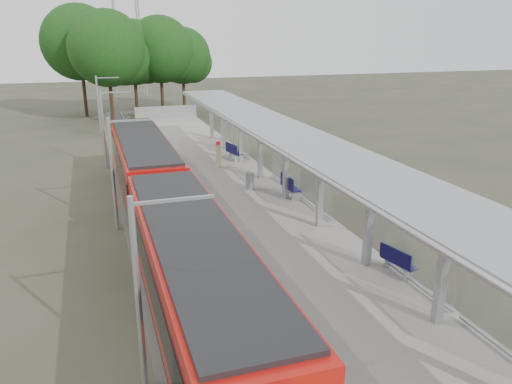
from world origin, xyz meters
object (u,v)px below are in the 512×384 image
info_pillar_far (218,156)px  bench_near (397,261)px  bench_mid (289,186)px  litter_bin (250,181)px  train (162,205)px  bench_far (233,151)px

info_pillar_far → bench_near: bearing=-101.1°
bench_mid → litter_bin: 2.38m
train → bench_far: 12.39m
bench_far → info_pillar_far: size_ratio=1.02×
train → litter_bin: 6.69m
bench_far → info_pillar_far: bearing=-144.9°
litter_bin → train: bearing=-141.8°
bench_near → info_pillar_far: bearing=84.9°
info_pillar_far → train: bearing=-136.6°
bench_near → bench_mid: (-0.35, 9.17, 0.08)m
bench_mid → bench_near: bearing=-88.4°
info_pillar_far → litter_bin: (0.43, -5.17, -0.23)m
bench_near → bench_mid: 9.18m
bench_near → bench_far: bearing=79.8°
bench_near → litter_bin: bearing=86.4°
bench_mid → bench_far: bearing=93.4°
train → litter_bin: size_ratio=29.18×
bench_near → train: bearing=122.8°
bench_mid → info_pillar_far: bearing=105.1°
train → bench_near: size_ratio=18.87×
litter_bin → bench_near: bearing=-80.3°
bench_mid → info_pillar_far: (-1.96, 6.99, 0.11)m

